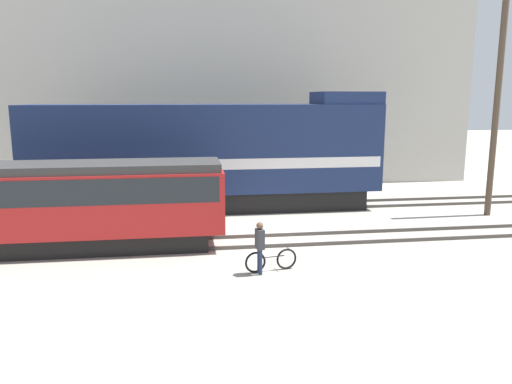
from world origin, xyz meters
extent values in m
plane|color=#9E998C|center=(0.00, 0.00, 0.00)|extent=(120.00, 120.00, 0.00)
cube|color=#47423D|center=(0.00, -1.41, 0.07)|extent=(60.00, 0.07, 0.14)
cube|color=#47423D|center=(0.00, 0.03, 0.07)|extent=(60.00, 0.07, 0.14)
cube|color=#47423D|center=(0.00, 4.60, 0.07)|extent=(60.00, 0.07, 0.14)
cube|color=#47423D|center=(0.00, 6.03, 0.07)|extent=(60.00, 0.07, 0.14)
cube|color=#B7B2A8|center=(0.00, 14.67, 7.09)|extent=(30.01, 6.00, 14.17)
cube|color=black|center=(-2.46, 5.31, 0.50)|extent=(15.54, 2.55, 1.00)
cube|color=navy|center=(-2.46, 5.31, 3.09)|extent=(16.89, 3.00, 4.18)
cube|color=white|center=(-2.46, 5.31, 2.46)|extent=(16.56, 3.04, 0.50)
cube|color=navy|center=(4.49, 5.31, 5.48)|extent=(3.00, 2.85, 0.60)
cube|color=black|center=(-7.14, -0.69, 0.35)|extent=(8.75, 2.00, 0.70)
cube|color=#B21E1E|center=(-7.14, -0.69, 1.81)|extent=(9.94, 2.50, 2.21)
cube|color=#1E2328|center=(-7.14, -0.69, 2.36)|extent=(9.54, 2.54, 0.90)
cube|color=#333333|center=(-7.14, -0.69, 3.06)|extent=(9.74, 2.38, 0.30)
torus|color=black|center=(-0.35, -3.79, 0.35)|extent=(0.70, 0.19, 0.70)
torus|color=black|center=(-1.40, -3.98, 0.35)|extent=(0.70, 0.19, 0.70)
cylinder|color=black|center=(-0.87, -3.89, 0.47)|extent=(0.90, 0.20, 0.04)
cylinder|color=black|center=(-1.25, -3.96, 0.51)|extent=(0.03, 0.03, 0.31)
cylinder|color=#262626|center=(-0.35, -3.79, 0.75)|extent=(0.10, 0.44, 0.02)
cylinder|color=#232D4C|center=(-1.29, -4.03, 0.41)|extent=(0.11, 0.11, 0.83)
cylinder|color=#232D4C|center=(-1.26, -4.19, 0.41)|extent=(0.11, 0.11, 0.83)
cube|color=#333338|center=(-1.28, -4.11, 1.15)|extent=(0.28, 0.39, 0.64)
sphere|color=brown|center=(-1.28, -4.11, 1.58)|extent=(0.22, 0.22, 0.22)
cylinder|color=#4C3D2D|center=(10.67, 2.31, 5.00)|extent=(0.29, 0.29, 10.00)
camera|label=1|loc=(-3.56, -18.98, 5.51)|focal=35.00mm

